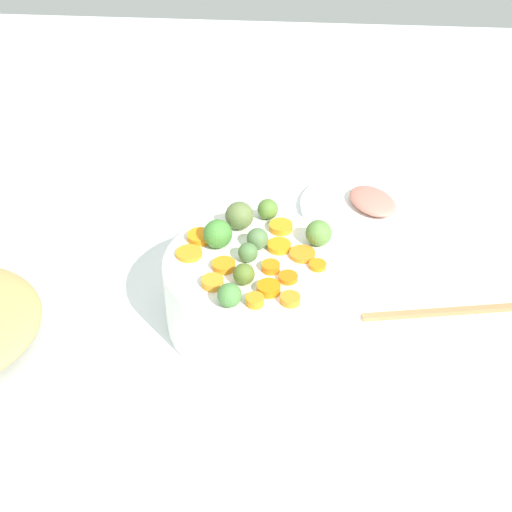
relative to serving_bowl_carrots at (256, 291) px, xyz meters
The scene contains 26 objects.
tabletop 0.08m from the serving_bowl_carrots, 146.81° to the left, with size 2.40×2.40×0.02m, color white.
serving_bowl_carrots is the anchor object (origin of this frame).
carrot_slice_0 0.11m from the serving_bowl_carrots, ahead, with size 0.02×0.02×0.01m, color orange.
carrot_slice_1 0.10m from the serving_bowl_carrots, 43.71° to the right, with size 0.03×0.03×0.01m, color orange.
carrot_slice_2 0.09m from the serving_bowl_carrots, 105.50° to the left, with size 0.04×0.04×0.01m, color orange.
carrot_slice_3 0.12m from the serving_bowl_carrots, 31.79° to the left, with size 0.03×0.03×0.01m, color orange.
carrot_slice_4 0.11m from the serving_bowl_carrots, 94.41° to the right, with size 0.04×0.04×0.01m, color orange.
carrot_slice_5 0.08m from the serving_bowl_carrots, 67.47° to the right, with size 0.03×0.03×0.01m, color orange.
carrot_slice_6 0.11m from the serving_bowl_carrots, 159.09° to the left, with size 0.04×0.04×0.01m, color orange.
carrot_slice_7 0.07m from the serving_bowl_carrots, 134.68° to the left, with size 0.03×0.03×0.01m, color orange.
carrot_slice_8 0.12m from the serving_bowl_carrots, 118.17° to the right, with size 0.04×0.04×0.01m, color orange.
carrot_slice_9 0.08m from the serving_bowl_carrots, 51.79° to the left, with size 0.03×0.03×0.01m, color orange.
carrot_slice_10 0.09m from the serving_bowl_carrots, 22.07° to the left, with size 0.03×0.03×0.01m, color orange.
carrot_slice_11 0.10m from the serving_bowl_carrots, 86.11° to the left, with size 0.03×0.03×0.01m, color orange.
carrot_slice_12 0.07m from the serving_bowl_carrots, 49.20° to the left, with size 0.03×0.03×0.01m, color orange.
brussels_sprout_0 0.13m from the serving_bowl_carrots, behind, with size 0.03×0.03×0.03m, color #527A2F.
brussels_sprout_1 0.09m from the serving_bowl_carrots, 14.90° to the right, with size 0.03×0.03×0.03m, color #516B26.
brussels_sprout_2 0.08m from the serving_bowl_carrots, behind, with size 0.03×0.03×0.03m, color #507242.
brussels_sprout_3 0.12m from the serving_bowl_carrots, 119.64° to the left, with size 0.04×0.04×0.04m, color #58853B.
brussels_sprout_4 0.12m from the serving_bowl_carrots, 159.15° to the right, with size 0.04×0.04×0.04m, color #5D713C.
brussels_sprout_5 0.10m from the serving_bowl_carrots, 121.76° to the right, with size 0.04×0.04×0.04m, color #438433.
brussels_sprout_6 0.12m from the serving_bowl_carrots, 16.26° to the right, with size 0.03×0.03×0.03m, color #497F3C.
brussels_sprout_7 0.07m from the serving_bowl_carrots, 99.75° to the right, with size 0.03×0.03×0.03m, color #49713C.
wooden_spoon 0.37m from the serving_bowl_carrots, 96.98° to the left, with size 0.08×0.30×0.01m.
ham_plate 0.35m from the serving_bowl_carrots, 151.24° to the left, with size 0.22×0.22×0.01m, color white.
ham_slice_main 0.36m from the serving_bowl_carrots, 148.46° to the left, with size 0.10×0.07×0.02m, color tan.
Camera 1 is at (0.88, 0.04, 0.79)m, focal length 53.48 mm.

